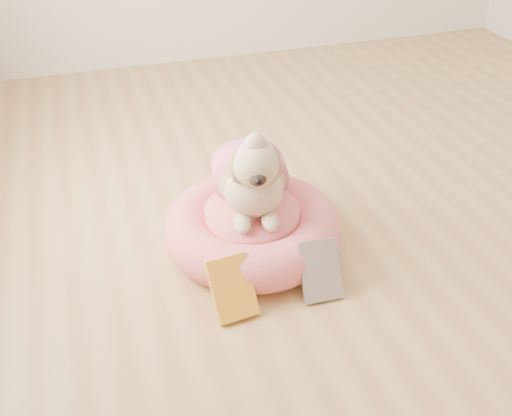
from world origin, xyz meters
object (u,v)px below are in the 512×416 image
object	(u,v)px
dog	(251,160)
book_yellow	(232,288)
pet_bed	(252,227)
book_white	(320,270)

from	to	relation	value
dog	book_yellow	xyz separation A→B (m)	(-0.18, -0.37, -0.28)
pet_bed	book_white	bearing A→B (deg)	-66.12
book_white	dog	bearing A→B (deg)	113.01
dog	book_white	world-z (taller)	dog
book_yellow	book_white	distance (m)	0.32
book_yellow	book_white	size ratio (longest dim) A/B	1.00
pet_bed	book_white	world-z (taller)	book_white
pet_bed	book_white	distance (m)	0.37
pet_bed	book_yellow	world-z (taller)	book_yellow
pet_bed	dog	xyz separation A→B (m)	(0.01, 0.04, 0.29)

